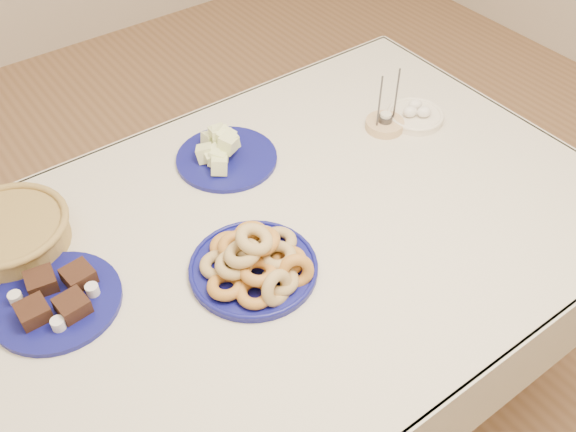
# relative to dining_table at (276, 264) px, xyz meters

# --- Properties ---
(ground) EXTENTS (5.00, 5.00, 0.00)m
(ground) POSITION_rel_dining_table_xyz_m (0.00, 0.00, -0.64)
(ground) COLOR #926745
(ground) RESTS_ON ground
(dining_table) EXTENTS (1.71, 1.11, 0.75)m
(dining_table) POSITION_rel_dining_table_xyz_m (0.00, 0.00, 0.00)
(dining_table) COLOR brown
(dining_table) RESTS_ON ground
(donut_platter) EXTENTS (0.32, 0.32, 0.13)m
(donut_platter) POSITION_rel_dining_table_xyz_m (-0.11, -0.07, 0.14)
(donut_platter) COLOR navy
(donut_platter) RESTS_ON dining_table
(melon_plate) EXTENTS (0.29, 0.29, 0.09)m
(melon_plate) POSITION_rel_dining_table_xyz_m (0.05, 0.31, 0.13)
(melon_plate) COLOR navy
(melon_plate) RESTS_ON dining_table
(brownie_plate) EXTENTS (0.34, 0.34, 0.05)m
(brownie_plate) POSITION_rel_dining_table_xyz_m (-0.50, 0.11, 0.12)
(brownie_plate) COLOR navy
(brownie_plate) RESTS_ON dining_table
(wicker_basket) EXTENTS (0.34, 0.34, 0.07)m
(wicker_basket) POSITION_rel_dining_table_xyz_m (-0.51, 0.34, 0.15)
(wicker_basket) COLOR olive
(wicker_basket) RESTS_ON dining_table
(candle_holder) EXTENTS (0.11, 0.11, 0.18)m
(candle_holder) POSITION_rel_dining_table_xyz_m (0.49, 0.16, 0.12)
(candle_holder) COLOR tan
(candle_holder) RESTS_ON dining_table
(egg_bowl) EXTENTS (0.22, 0.22, 0.05)m
(egg_bowl) POSITION_rel_dining_table_xyz_m (0.59, 0.14, 0.12)
(egg_bowl) COLOR white
(egg_bowl) RESTS_ON dining_table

